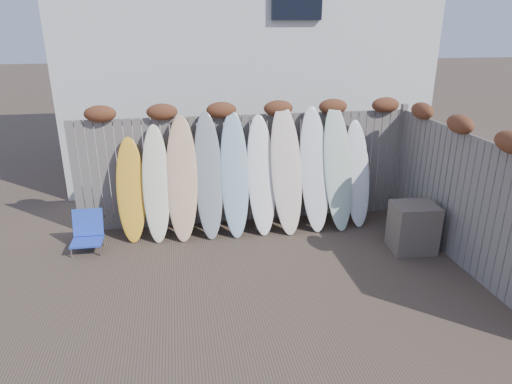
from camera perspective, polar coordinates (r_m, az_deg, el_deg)
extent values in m
plane|color=#493A2D|center=(6.57, 1.85, -11.85)|extent=(80.00, 80.00, 0.00)
cube|color=slate|center=(8.31, -1.43, 2.85)|extent=(6.00, 0.10, 2.00)
cube|color=slate|center=(9.21, 17.40, 3.99)|extent=(0.10, 0.10, 2.10)
ellipsoid|color=brown|center=(8.02, -18.91, 9.22)|extent=(0.52, 0.28, 0.28)
ellipsoid|color=brown|center=(7.92, -11.67, 9.78)|extent=(0.52, 0.28, 0.28)
ellipsoid|color=brown|center=(7.96, -4.35, 10.18)|extent=(0.52, 0.28, 0.28)
ellipsoid|color=brown|center=(8.11, 2.80, 10.41)|extent=(0.52, 0.28, 0.28)
ellipsoid|color=brown|center=(8.39, 9.60, 10.49)|extent=(0.52, 0.28, 0.28)
ellipsoid|color=brown|center=(8.77, 15.88, 10.43)|extent=(0.52, 0.28, 0.28)
cube|color=slate|center=(7.44, 24.86, -1.25)|extent=(0.10, 4.40, 2.00)
ellipsoid|color=brown|center=(6.58, 29.32, 5.44)|extent=(0.28, 0.56, 0.28)
ellipsoid|color=brown|center=(7.44, 24.16, 7.74)|extent=(0.28, 0.56, 0.28)
ellipsoid|color=brown|center=(8.36, 20.07, 9.51)|extent=(0.28, 0.56, 0.28)
cube|color=silver|center=(12.06, -2.12, 18.01)|extent=(8.00, 5.00, 6.00)
cube|color=blue|center=(7.91, -20.35, -5.83)|extent=(0.49, 0.43, 0.03)
cube|color=blue|center=(8.02, -20.27, -3.56)|extent=(0.48, 0.15, 0.44)
cylinder|color=#B9B7BF|center=(7.84, -22.09, -7.05)|extent=(0.02, 0.02, 0.18)
cylinder|color=#9F9EA5|center=(8.16, -21.57, -5.90)|extent=(0.02, 0.02, 0.18)
cylinder|color=#A3A3AA|center=(7.75, -18.90, -6.95)|extent=(0.02, 0.02, 0.18)
cylinder|color=silver|center=(8.07, -18.51, -5.79)|extent=(0.02, 0.02, 0.18)
cube|color=#433832|center=(7.82, 19.04, -4.20)|extent=(0.72, 0.61, 0.79)
cube|color=#4D3F2F|center=(8.30, 21.27, 0.93)|extent=(0.07, 1.25, 1.87)
ellipsoid|color=gold|center=(7.96, -15.37, 0.24)|extent=(0.49, 0.63, 1.72)
ellipsoid|color=#EFEBC3|center=(7.84, -12.39, 1.00)|extent=(0.48, 0.70, 1.93)
ellipsoid|color=tan|center=(7.80, -9.25, 1.64)|extent=(0.59, 0.78, 2.07)
ellipsoid|color=gray|center=(7.82, -5.97, 2.03)|extent=(0.48, 0.75, 2.11)
ellipsoid|color=#9ABDCE|center=(7.84, -2.69, 2.18)|extent=(0.51, 0.76, 2.11)
ellipsoid|color=white|center=(7.93, 0.67, 2.09)|extent=(0.49, 0.72, 2.03)
ellipsoid|color=beige|center=(7.96, 3.82, 2.78)|extent=(0.58, 0.80, 2.20)
ellipsoid|color=silver|center=(8.12, 7.33, 2.81)|extent=(0.53, 0.77, 2.15)
ellipsoid|color=beige|center=(8.23, 10.20, 2.99)|extent=(0.56, 0.80, 2.18)
ellipsoid|color=white|center=(8.47, 12.52, 2.26)|extent=(0.47, 0.67, 1.87)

